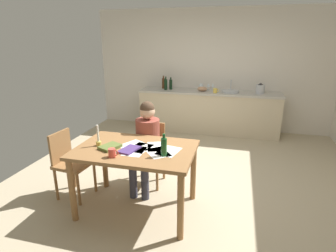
# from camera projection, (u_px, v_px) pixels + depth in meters

# --- Properties ---
(ground_plane) EXTENTS (5.20, 5.20, 0.04)m
(ground_plane) POSITION_uv_depth(u_px,v_px,m) (189.00, 180.00, 4.01)
(ground_plane) COLOR tan
(wall_back) EXTENTS (5.20, 0.12, 2.60)m
(wall_back) POSITION_uv_depth(u_px,v_px,m) (212.00, 70.00, 6.00)
(wall_back) COLOR silver
(wall_back) RESTS_ON ground
(kitchen_counter) EXTENTS (2.99, 0.64, 0.90)m
(kitchen_counter) POSITION_uv_depth(u_px,v_px,m) (208.00, 112.00, 5.93)
(kitchen_counter) COLOR beige
(kitchen_counter) RESTS_ON ground
(dining_table) EXTENTS (1.34, 0.89, 0.79)m
(dining_table) POSITION_uv_depth(u_px,v_px,m) (136.00, 157.00, 3.10)
(dining_table) COLOR olive
(dining_table) RESTS_ON ground
(chair_at_table) EXTENTS (0.40, 0.40, 0.85)m
(chair_at_table) POSITION_uv_depth(u_px,v_px,m) (150.00, 151.00, 3.80)
(chair_at_table) COLOR olive
(chair_at_table) RESTS_ON ground
(person_seated) EXTENTS (0.32, 0.59, 1.19)m
(person_seated) POSITION_uv_depth(u_px,v_px,m) (146.00, 140.00, 3.60)
(person_seated) COLOR brown
(person_seated) RESTS_ON ground
(chair_side_empty) EXTENTS (0.44, 0.44, 0.86)m
(chair_side_empty) POSITION_uv_depth(u_px,v_px,m) (70.00, 161.00, 3.45)
(chair_side_empty) COLOR olive
(chair_side_empty) RESTS_ON ground
(coffee_mug) EXTENTS (0.11, 0.08, 0.09)m
(coffee_mug) POSITION_uv_depth(u_px,v_px,m) (112.00, 153.00, 2.82)
(coffee_mug) COLOR #D84C3F
(coffee_mug) RESTS_ON dining_table
(candlestick) EXTENTS (0.06, 0.06, 0.25)m
(candlestick) POSITION_uv_depth(u_px,v_px,m) (98.00, 140.00, 3.11)
(candlestick) COLOR gold
(candlestick) RESTS_ON dining_table
(book_magazine) EXTENTS (0.24, 0.27, 0.03)m
(book_magazine) POSITION_uv_depth(u_px,v_px,m) (110.00, 147.00, 3.05)
(book_magazine) COLOR #59682E
(book_magazine) RESTS_ON dining_table
(book_cookery) EXTENTS (0.21, 0.28, 0.02)m
(book_cookery) POSITION_uv_depth(u_px,v_px,m) (129.00, 150.00, 2.99)
(book_cookery) COLOR #4A3270
(book_cookery) RESTS_ON dining_table
(paper_letter) EXTENTS (0.22, 0.30, 0.00)m
(paper_letter) POSITION_uv_depth(u_px,v_px,m) (134.00, 151.00, 2.98)
(paper_letter) COLOR white
(paper_letter) RESTS_ON dining_table
(paper_bill) EXTENTS (0.27, 0.33, 0.00)m
(paper_bill) POSITION_uv_depth(u_px,v_px,m) (168.00, 151.00, 2.98)
(paper_bill) COLOR white
(paper_bill) RESTS_ON dining_table
(paper_envelope) EXTENTS (0.35, 0.36, 0.00)m
(paper_envelope) POSITION_uv_depth(u_px,v_px,m) (158.00, 153.00, 2.94)
(paper_envelope) COLOR white
(paper_envelope) RESTS_ON dining_table
(paper_receipt) EXTENTS (0.33, 0.36, 0.00)m
(paper_receipt) POSITION_uv_depth(u_px,v_px,m) (132.00, 145.00, 3.15)
(paper_receipt) COLOR white
(paper_receipt) RESTS_ON dining_table
(paper_notice) EXTENTS (0.26, 0.33, 0.00)m
(paper_notice) POSITION_uv_depth(u_px,v_px,m) (141.00, 148.00, 3.07)
(paper_notice) COLOR white
(paper_notice) RESTS_ON dining_table
(paper_flyer) EXTENTS (0.30, 0.35, 0.00)m
(paper_flyer) POSITION_uv_depth(u_px,v_px,m) (157.00, 147.00, 3.10)
(paper_flyer) COLOR white
(paper_flyer) RESTS_ON dining_table
(wine_bottle_on_table) EXTENTS (0.06, 0.06, 0.24)m
(wine_bottle_on_table) POSITION_uv_depth(u_px,v_px,m) (164.00, 147.00, 2.83)
(wine_bottle_on_table) COLOR #194C23
(wine_bottle_on_table) RESTS_ON dining_table
(sink_unit) EXTENTS (0.36, 0.36, 0.24)m
(sink_unit) POSITION_uv_depth(u_px,v_px,m) (230.00, 91.00, 5.68)
(sink_unit) COLOR #B2B7BC
(sink_unit) RESTS_ON kitchen_counter
(bottle_oil) EXTENTS (0.07, 0.07, 0.28)m
(bottle_oil) POSITION_uv_depth(u_px,v_px,m) (163.00, 83.00, 6.08)
(bottle_oil) COLOR #593319
(bottle_oil) RESTS_ON kitchen_counter
(bottle_vinegar) EXTENTS (0.07, 0.07, 0.29)m
(bottle_vinegar) POSITION_uv_depth(u_px,v_px,m) (166.00, 84.00, 5.91)
(bottle_vinegar) COLOR black
(bottle_vinegar) RESTS_ON kitchen_counter
(bottle_wine_red) EXTENTS (0.07, 0.07, 0.27)m
(bottle_wine_red) POSITION_uv_depth(u_px,v_px,m) (171.00, 84.00, 5.98)
(bottle_wine_red) COLOR black
(bottle_wine_red) RESTS_ON kitchen_counter
(mixing_bowl) EXTENTS (0.21, 0.21, 0.09)m
(mixing_bowl) POSITION_uv_depth(u_px,v_px,m) (202.00, 89.00, 5.81)
(mixing_bowl) COLOR tan
(mixing_bowl) RESTS_ON kitchen_counter
(stovetop_kettle) EXTENTS (0.18, 0.18, 0.22)m
(stovetop_kettle) POSITION_uv_depth(u_px,v_px,m) (260.00, 89.00, 5.51)
(stovetop_kettle) COLOR #B7BABF
(stovetop_kettle) RESTS_ON kitchen_counter
(wine_glass_near_sink) EXTENTS (0.07, 0.07, 0.15)m
(wine_glass_near_sink) POSITION_uv_depth(u_px,v_px,m) (213.00, 85.00, 5.88)
(wine_glass_near_sink) COLOR silver
(wine_glass_near_sink) RESTS_ON kitchen_counter
(wine_glass_by_kettle) EXTENTS (0.07, 0.07, 0.15)m
(wine_glass_by_kettle) POSITION_uv_depth(u_px,v_px,m) (208.00, 85.00, 5.90)
(wine_glass_by_kettle) COLOR silver
(wine_glass_by_kettle) RESTS_ON kitchen_counter
(wine_glass_back_left) EXTENTS (0.07, 0.07, 0.15)m
(wine_glass_back_left) POSITION_uv_depth(u_px,v_px,m) (202.00, 85.00, 5.94)
(wine_glass_back_left) COLOR silver
(wine_glass_back_left) RESTS_ON kitchen_counter
(wine_glass_back_right) EXTENTS (0.07, 0.07, 0.15)m
(wine_glass_back_right) POSITION_uv_depth(u_px,v_px,m) (200.00, 85.00, 5.95)
(wine_glass_back_right) COLOR silver
(wine_glass_back_right) RESTS_ON kitchen_counter
(teacup_on_counter) EXTENTS (0.12, 0.08, 0.10)m
(teacup_on_counter) POSITION_uv_depth(u_px,v_px,m) (215.00, 91.00, 5.60)
(teacup_on_counter) COLOR #F2CC4C
(teacup_on_counter) RESTS_ON kitchen_counter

